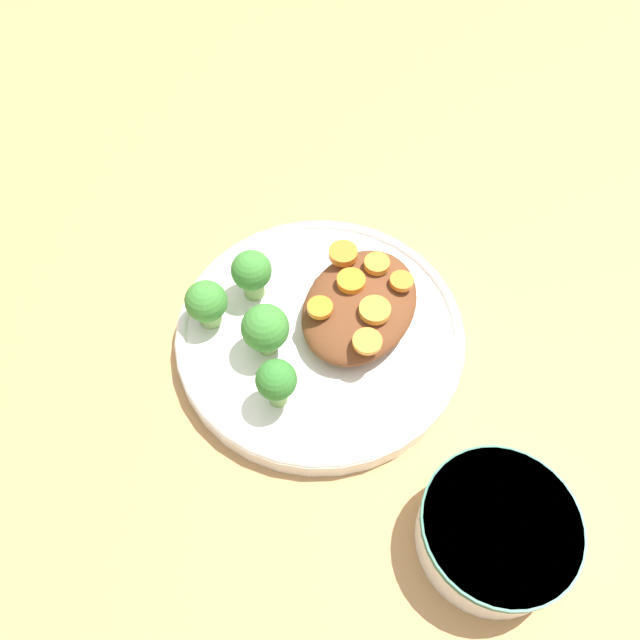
# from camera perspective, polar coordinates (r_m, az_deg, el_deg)

# --- Properties ---
(ground_plane) EXTENTS (4.00, 4.00, 0.00)m
(ground_plane) POSITION_cam_1_polar(r_m,az_deg,el_deg) (0.55, 0.00, -1.89)
(ground_plane) COLOR tan
(plate) EXTENTS (0.25, 0.25, 0.02)m
(plate) POSITION_cam_1_polar(r_m,az_deg,el_deg) (0.54, 0.00, -1.22)
(plate) COLOR white
(plate) RESTS_ON ground_plane
(dip_bowl) EXTENTS (0.11, 0.11, 0.05)m
(dip_bowl) POSITION_cam_1_polar(r_m,az_deg,el_deg) (0.48, 15.81, -18.02)
(dip_bowl) COLOR white
(dip_bowl) RESTS_ON ground_plane
(stew_mound) EXTENTS (0.12, 0.09, 0.03)m
(stew_mound) POSITION_cam_1_polar(r_m,az_deg,el_deg) (0.53, 3.65, 1.34)
(stew_mound) COLOR brown
(stew_mound) RESTS_ON plate
(broccoli_floret_0) EXTENTS (0.04, 0.04, 0.05)m
(broccoli_floret_0) POSITION_cam_1_polar(r_m,az_deg,el_deg) (0.50, -5.02, -0.82)
(broccoli_floret_0) COLOR #759E51
(broccoli_floret_0) RESTS_ON plate
(broccoli_floret_1) EXTENTS (0.03, 0.03, 0.05)m
(broccoli_floret_1) POSITION_cam_1_polar(r_m,az_deg,el_deg) (0.48, -3.55, -5.85)
(broccoli_floret_1) COLOR #759E51
(broccoli_floret_1) RESTS_ON plate
(broccoli_floret_2) EXTENTS (0.04, 0.04, 0.05)m
(broccoli_floret_2) POSITION_cam_1_polar(r_m,az_deg,el_deg) (0.54, -6.26, 4.33)
(broccoli_floret_2) COLOR #7FA85B
(broccoli_floret_2) RESTS_ON plate
(broccoli_floret_3) EXTENTS (0.04, 0.04, 0.05)m
(broccoli_floret_3) POSITION_cam_1_polar(r_m,az_deg,el_deg) (0.53, -10.33, 1.54)
(broccoli_floret_3) COLOR #7FA85B
(broccoli_floret_3) RESTS_ON plate
(carrot_slice_0) EXTENTS (0.02, 0.02, 0.01)m
(carrot_slice_0) POSITION_cam_1_polar(r_m,az_deg,el_deg) (0.51, -0.04, 1.48)
(carrot_slice_0) COLOR orange
(carrot_slice_0) RESTS_ON stew_mound
(carrot_slice_1) EXTENTS (0.03, 0.03, 0.01)m
(carrot_slice_1) POSITION_cam_1_polar(r_m,az_deg,el_deg) (0.51, 5.03, 0.92)
(carrot_slice_1) COLOR orange
(carrot_slice_1) RESTS_ON stew_mound
(carrot_slice_2) EXTENTS (0.02, 0.02, 0.01)m
(carrot_slice_2) POSITION_cam_1_polar(r_m,az_deg,el_deg) (0.52, 2.86, 3.59)
(carrot_slice_2) COLOR orange
(carrot_slice_2) RESTS_ON stew_mound
(carrot_slice_3) EXTENTS (0.02, 0.02, 0.00)m
(carrot_slice_3) POSITION_cam_1_polar(r_m,az_deg,el_deg) (0.49, 4.34, -1.96)
(carrot_slice_3) COLOR orange
(carrot_slice_3) RESTS_ON stew_mound
(carrot_slice_4) EXTENTS (0.02, 0.02, 0.00)m
(carrot_slice_4) POSITION_cam_1_polar(r_m,az_deg,el_deg) (0.53, 7.47, 3.56)
(carrot_slice_4) COLOR orange
(carrot_slice_4) RESTS_ON stew_mound
(carrot_slice_5) EXTENTS (0.02, 0.02, 0.01)m
(carrot_slice_5) POSITION_cam_1_polar(r_m,az_deg,el_deg) (0.54, 5.22, 5.15)
(carrot_slice_5) COLOR orange
(carrot_slice_5) RESTS_ON stew_mound
(carrot_slice_6) EXTENTS (0.03, 0.03, 0.01)m
(carrot_slice_6) POSITION_cam_1_polar(r_m,az_deg,el_deg) (0.54, 2.13, 6.11)
(carrot_slice_6) COLOR orange
(carrot_slice_6) RESTS_ON stew_mound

